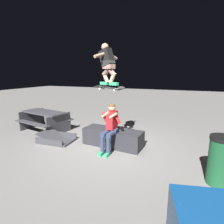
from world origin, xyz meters
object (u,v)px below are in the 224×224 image
object	(u,v)px
skater_airborne	(107,62)
ledge_box_main	(113,138)
person_sitting_on_ledge	(110,125)
trash_bin	(221,161)
picnic_table_back	(45,118)
kicker_ramp	(57,139)
skateboard	(109,88)

from	to	relation	value
skater_airborne	ledge_box_main	bearing A→B (deg)	-133.88
ledge_box_main	person_sitting_on_ledge	size ratio (longest dim) A/B	1.34
ledge_box_main	trash_bin	size ratio (longest dim) A/B	1.82
picnic_table_back	trash_bin	bearing A→B (deg)	166.68
person_sitting_on_ledge	trash_bin	xyz separation A→B (m)	(-2.62, 0.60, -0.25)
ledge_box_main	trash_bin	world-z (taller)	trash_bin
trash_bin	ledge_box_main	bearing A→B (deg)	-19.99
ledge_box_main	kicker_ramp	distance (m)	1.85
kicker_ramp	skater_airborne	bearing A→B (deg)	-170.58
ledge_box_main	skater_airborne	distance (m)	2.20
ledge_box_main	trash_bin	distance (m)	2.88
skater_airborne	person_sitting_on_ledge	bearing A→B (deg)	126.60
skater_airborne	kicker_ramp	distance (m)	2.93
picnic_table_back	trash_bin	world-z (taller)	trash_bin
picnic_table_back	ledge_box_main	bearing A→B (deg)	173.14
person_sitting_on_ledge	picnic_table_back	distance (m)	3.13
ledge_box_main	kicker_ramp	bearing A→B (deg)	12.46
person_sitting_on_ledge	kicker_ramp	distance (m)	2.00
trash_bin	skater_airborne	bearing A→B (deg)	-17.09
kicker_ramp	skateboard	bearing A→B (deg)	-171.45
ledge_box_main	skater_airborne	xyz separation A→B (m)	(0.11, 0.12, 2.20)
skateboard	kicker_ramp	xyz separation A→B (m)	(1.74, 0.26, -1.70)
ledge_box_main	kicker_ramp	world-z (taller)	ledge_box_main
ledge_box_main	picnic_table_back	distance (m)	2.98
skater_airborne	kicker_ramp	world-z (taller)	skater_airborne
skateboard	skater_airborne	world-z (taller)	skater_airborne
skater_airborne	kicker_ramp	xyz separation A→B (m)	(1.68, 0.28, -2.38)
picnic_table_back	skater_airborne	bearing A→B (deg)	170.54
ledge_box_main	picnic_table_back	world-z (taller)	picnic_table_back
skater_airborne	picnic_table_back	size ratio (longest dim) A/B	0.59
ledge_box_main	person_sitting_on_ledge	xyz separation A→B (m)	(-0.08, 0.38, 0.50)
kicker_ramp	trash_bin	bearing A→B (deg)	172.58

